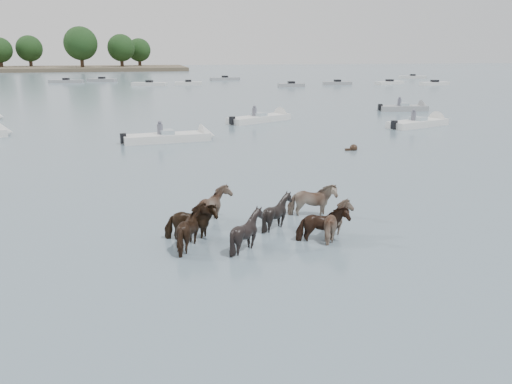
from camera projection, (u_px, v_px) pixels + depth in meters
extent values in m
plane|color=slate|center=(331.00, 255.00, 14.47)|extent=(400.00, 400.00, 0.00)
imported|color=black|center=(191.00, 225.00, 15.54)|extent=(1.65, 0.85, 1.35)
imported|color=#8F7261|center=(215.00, 209.00, 17.11)|extent=(1.41, 1.56, 1.38)
imported|color=black|center=(277.00, 215.00, 16.57)|extent=(1.27, 1.15, 1.33)
imported|color=#9F846B|center=(312.00, 203.00, 17.73)|extent=(1.76, 1.03, 1.39)
imported|color=black|center=(195.00, 232.00, 14.86)|extent=(1.26, 1.45, 1.42)
imported|color=black|center=(247.00, 234.00, 14.76)|extent=(1.26, 1.13, 1.37)
imported|color=black|center=(322.00, 227.00, 15.41)|extent=(1.57, 0.75, 1.31)
imported|color=#7C6454|center=(340.00, 225.00, 15.64)|extent=(1.32, 1.47, 1.31)
sphere|color=black|center=(354.00, 148.00, 29.65)|extent=(0.44, 0.44, 0.44)
cube|color=black|center=(349.00, 150.00, 29.62)|extent=(0.50, 0.22, 0.18)
cone|color=silver|center=(6.00, 132.00, 34.81)|extent=(1.42, 1.82, 1.60)
cube|color=silver|center=(167.00, 138.00, 32.50)|extent=(5.52, 2.29, 0.55)
cone|color=silver|center=(208.00, 136.00, 33.41)|extent=(1.10, 1.70, 1.60)
cube|color=#99ADB7|center=(167.00, 133.00, 32.41)|extent=(0.94, 1.22, 0.35)
cube|color=black|center=(123.00, 138.00, 31.55)|extent=(0.39, 0.39, 0.60)
cylinder|color=#595966|center=(160.00, 130.00, 32.27)|extent=(0.36, 0.36, 0.70)
sphere|color=#595966|center=(160.00, 122.00, 32.15)|extent=(0.24, 0.24, 0.24)
cube|color=silver|center=(259.00, 119.00, 41.51)|extent=(5.75, 4.24, 0.55)
cone|color=silver|center=(284.00, 116.00, 43.39)|extent=(1.58, 1.84, 1.60)
cube|color=#99ADB7|center=(259.00, 115.00, 41.42)|extent=(1.25, 1.37, 0.35)
cube|color=black|center=(232.00, 120.00, 39.59)|extent=(0.48, 0.48, 0.60)
cylinder|color=#595966|center=(254.00, 112.00, 41.28)|extent=(0.36, 0.36, 0.70)
sphere|color=#595966|center=(254.00, 107.00, 41.16)|extent=(0.24, 0.24, 0.24)
cube|color=silver|center=(418.00, 124.00, 38.87)|extent=(5.55, 3.48, 0.55)
cone|color=silver|center=(440.00, 121.00, 40.35)|extent=(1.43, 1.82, 1.60)
cube|color=#99ADB7|center=(418.00, 119.00, 38.78)|extent=(1.16, 1.34, 0.35)
cube|color=black|center=(394.00, 125.00, 37.36)|extent=(0.46, 0.46, 0.60)
cylinder|color=#595966|center=(414.00, 117.00, 38.64)|extent=(0.36, 0.36, 0.70)
sphere|color=#595966|center=(414.00, 111.00, 38.52)|extent=(0.24, 0.24, 0.24)
cube|color=gray|center=(403.00, 108.00, 49.20)|extent=(4.62, 2.10, 0.55)
cone|color=gray|center=(425.00, 108.00, 49.45)|extent=(1.08, 1.69, 1.60)
cube|color=#99ADB7|center=(403.00, 105.00, 49.11)|extent=(0.92, 1.20, 0.35)
cube|color=black|center=(380.00, 107.00, 48.92)|extent=(0.39, 0.39, 0.60)
cylinder|color=#595966|center=(399.00, 103.00, 48.97)|extent=(0.36, 0.36, 0.70)
sphere|color=#595966|center=(400.00, 98.00, 48.85)|extent=(0.24, 0.24, 0.24)
cube|color=gray|center=(66.00, 82.00, 91.67)|extent=(6.12, 2.66, 0.60)
cube|color=black|center=(66.00, 79.00, 91.57)|extent=(1.18, 1.18, 0.50)
cube|color=gray|center=(102.00, 80.00, 95.60)|extent=(5.57, 3.58, 0.60)
cube|color=black|center=(102.00, 78.00, 95.50)|extent=(1.32, 1.32, 0.50)
cube|color=silver|center=(149.00, 84.00, 84.53)|extent=(5.85, 3.39, 0.60)
cube|color=black|center=(149.00, 82.00, 84.43)|extent=(1.29, 1.29, 0.50)
cube|color=silver|center=(188.00, 84.00, 85.88)|extent=(4.55, 1.99, 0.60)
cube|color=black|center=(188.00, 81.00, 85.78)|extent=(1.11, 1.11, 0.50)
cube|color=gray|center=(225.00, 79.00, 100.08)|extent=(5.91, 2.57, 0.60)
cube|color=black|center=(225.00, 77.00, 99.98)|extent=(1.17, 1.17, 0.50)
cube|color=gray|center=(291.00, 85.00, 81.76)|extent=(4.19, 1.69, 0.60)
cube|color=black|center=(291.00, 83.00, 81.66)|extent=(1.04, 1.04, 0.50)
cube|color=gray|center=(337.00, 83.00, 86.50)|extent=(4.79, 1.80, 0.60)
cube|color=black|center=(337.00, 81.00, 86.40)|extent=(1.06, 1.06, 0.50)
cube|color=silver|center=(389.00, 83.00, 87.34)|extent=(6.10, 3.75, 0.60)
cube|color=black|center=(390.00, 81.00, 87.24)|extent=(1.31, 1.31, 0.50)
cube|color=silver|center=(435.00, 84.00, 85.46)|extent=(5.15, 2.15, 0.60)
cube|color=black|center=(435.00, 81.00, 85.35)|extent=(1.12, 1.12, 0.50)
cube|color=silver|center=(413.00, 77.00, 106.52)|extent=(5.58, 3.08, 0.60)
cube|color=black|center=(413.00, 75.00, 106.42)|extent=(1.26, 1.26, 0.50)
cylinder|color=#382619|center=(1.00, 65.00, 148.16)|extent=(1.00, 1.00, 3.17)
cylinder|color=#382619|center=(31.00, 64.00, 153.68)|extent=(1.00, 1.00, 3.39)
sphere|color=black|center=(29.00, 48.00, 152.51)|extent=(7.54, 7.54, 7.54)
cylinder|color=#382619|center=(82.00, 63.00, 145.90)|extent=(1.00, 1.00, 4.14)
sphere|color=black|center=(81.00, 43.00, 144.47)|extent=(9.20, 9.20, 9.20)
cylinder|color=#382619|center=(122.00, 64.00, 152.10)|extent=(1.00, 1.00, 3.50)
sphere|color=black|center=(121.00, 48.00, 150.89)|extent=(7.78, 7.78, 7.78)
cylinder|color=#382619|center=(140.00, 64.00, 161.16)|extent=(1.00, 1.00, 3.17)
sphere|color=black|center=(139.00, 50.00, 160.06)|extent=(7.04, 7.04, 7.04)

